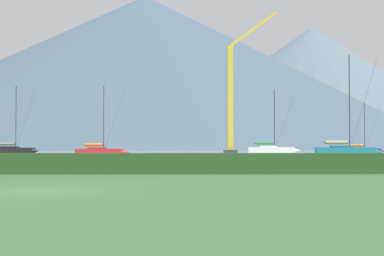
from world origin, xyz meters
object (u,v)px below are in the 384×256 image
at_px(sailboat_slip_0, 362,151).
at_px(sailboat_slip_6, 100,152).
at_px(sailboat_slip_3, 13,150).
at_px(sailboat_slip_2, 271,150).
at_px(sailboat_slip_1, 346,151).
at_px(dock_crane, 232,104).

xyz_separation_m(sailboat_slip_0, sailboat_slip_6, (-42.30, -17.56, 0.04)).
bearing_deg(sailboat_slip_0, sailboat_slip_3, -172.93).
xyz_separation_m(sailboat_slip_2, sailboat_slip_6, (-26.45, -16.17, -0.11)).
distance_m(sailboat_slip_0, sailboat_slip_6, 45.80).
bearing_deg(sailboat_slip_0, sailboat_slip_6, -152.19).
relative_size(sailboat_slip_1, sailboat_slip_2, 1.25).
distance_m(sailboat_slip_2, dock_crane, 13.70).
relative_size(sailboat_slip_0, dock_crane, 0.40).
height_order(sailboat_slip_2, dock_crane, dock_crane).
height_order(sailboat_slip_2, sailboat_slip_3, sailboat_slip_3).
relative_size(sailboat_slip_1, dock_crane, 0.62).
height_order(sailboat_slip_1, sailboat_slip_3, sailboat_slip_1).
relative_size(sailboat_slip_2, sailboat_slip_3, 0.96).
bearing_deg(sailboat_slip_2, sailboat_slip_6, -143.32).
bearing_deg(dock_crane, sailboat_slip_3, 166.41).
bearing_deg(sailboat_slip_0, sailboat_slip_2, -169.74).
height_order(sailboat_slip_1, sailboat_slip_6, sailboat_slip_1).
xyz_separation_m(sailboat_slip_1, sailboat_slip_2, (-6.89, 19.56, -0.03)).
height_order(sailboat_slip_1, sailboat_slip_2, sailboat_slip_1).
relative_size(sailboat_slip_0, sailboat_slip_6, 0.90).
bearing_deg(sailboat_slip_2, sailboat_slip_0, 10.24).
xyz_separation_m(sailboat_slip_1, dock_crane, (-14.32, 10.42, 6.97)).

